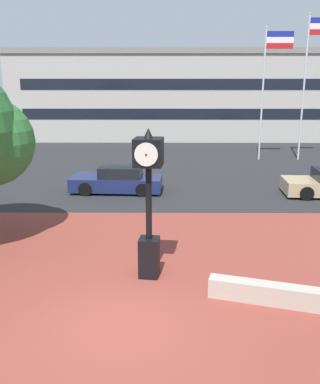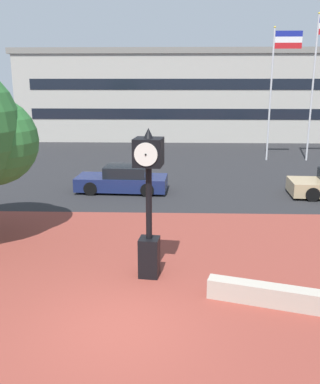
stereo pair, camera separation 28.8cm
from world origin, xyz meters
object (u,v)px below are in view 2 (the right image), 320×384
at_px(street_clock, 149,199).
at_px(car_street_near, 123,180).
at_px(civic_building, 185,94).
at_px(flagpole_secondary, 317,74).
at_px(flagpole_primary, 275,81).

bearing_deg(street_clock, car_street_near, 108.17).
bearing_deg(car_street_near, civic_building, -5.42).
xyz_separation_m(street_clock, flagpole_secondary, (9.94, 18.04, 3.49)).
height_order(car_street_near, flagpole_primary, flagpole_primary).
bearing_deg(car_street_near, flagpole_secondary, -49.98).
bearing_deg(civic_building, flagpole_primary, -69.40).
distance_m(flagpole_primary, flagpole_secondary, 2.73).
bearing_deg(flagpole_secondary, civic_building, 119.21).
bearing_deg(civic_building, flagpole_secondary, -60.79).
relative_size(car_street_near, flagpole_secondary, 0.47).
height_order(street_clock, flagpole_primary, flagpole_primary).
bearing_deg(flagpole_primary, flagpole_secondary, 0.00).
height_order(flagpole_primary, flagpole_secondary, flagpole_secondary).
distance_m(flagpole_primary, civic_building, 15.74).
relative_size(flagpole_secondary, civic_building, 0.31).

